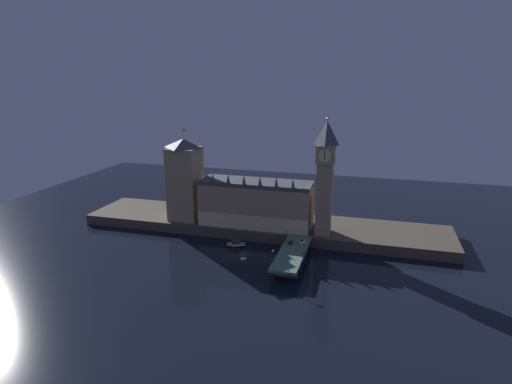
# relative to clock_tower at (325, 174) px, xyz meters

# --- Properties ---
(ground_plane) EXTENTS (400.00, 400.00, 0.00)m
(ground_plane) POSITION_rel_clock_tower_xyz_m (-38.28, -25.58, -39.99)
(ground_plane) COLOR black
(embankment) EXTENTS (220.00, 42.00, 5.91)m
(embankment) POSITION_rel_clock_tower_xyz_m (-38.28, 13.42, -37.03)
(embankment) COLOR #4C4438
(embankment) RESTS_ON ground_plane
(parliament_hall) EXTENTS (65.15, 22.11, 31.70)m
(parliament_hall) POSITION_rel_clock_tower_xyz_m (-39.95, 5.79, -20.90)
(parliament_hall) COLOR tan
(parliament_hall) RESTS_ON embankment
(clock_tower) EXTENTS (10.13, 10.24, 64.52)m
(clock_tower) POSITION_rel_clock_tower_xyz_m (0.00, 0.00, 0.00)
(clock_tower) COLOR tan
(clock_tower) RESTS_ON embankment
(victoria_tower) EXTENTS (17.92, 17.92, 55.37)m
(victoria_tower) POSITION_rel_clock_tower_xyz_m (-84.60, 4.70, -9.29)
(victoria_tower) COLOR tan
(victoria_tower) RESTS_ON embankment
(bridge) EXTENTS (13.01, 46.00, 6.51)m
(bridge) POSITION_rel_clock_tower_xyz_m (-11.24, -30.58, -35.68)
(bridge) COLOR #4C7560
(bridge) RESTS_ON ground_plane
(car_northbound_lead) EXTENTS (2.09, 4.34, 1.32)m
(car_northbound_lead) POSITION_rel_clock_tower_xyz_m (-14.11, -19.78, -32.85)
(car_northbound_lead) COLOR black
(car_northbound_lead) RESTS_ON bridge
(car_southbound_trail) EXTENTS (2.04, 4.13, 1.49)m
(car_southbound_trail) POSITION_rel_clock_tower_xyz_m (-8.38, -17.58, -32.77)
(car_southbound_trail) COLOR white
(car_southbound_trail) RESTS_ON bridge
(pedestrian_near_rail) EXTENTS (0.38, 0.38, 1.60)m
(pedestrian_near_rail) POSITION_rel_clock_tower_xyz_m (-16.97, -41.45, -32.63)
(pedestrian_near_rail) COLOR black
(pedestrian_near_rail) RESTS_ON bridge
(pedestrian_mid_walk) EXTENTS (0.38, 0.38, 1.83)m
(pedestrian_mid_walk) POSITION_rel_clock_tower_xyz_m (-5.52, -33.06, -32.50)
(pedestrian_mid_walk) COLOR black
(pedestrian_mid_walk) RESTS_ON bridge
(pedestrian_far_rail) EXTENTS (0.38, 0.38, 1.68)m
(pedestrian_far_rail) POSITION_rel_clock_tower_xyz_m (-16.97, -17.48, -32.59)
(pedestrian_far_rail) COLOR black
(pedestrian_far_rail) RESTS_ON bridge
(street_lamp_near) EXTENTS (1.34, 0.60, 6.29)m
(street_lamp_near) POSITION_rel_clock_tower_xyz_m (-17.37, -45.30, -29.54)
(street_lamp_near) COLOR #2D3333
(street_lamp_near) RESTS_ON bridge
(street_lamp_mid) EXTENTS (1.34, 0.60, 6.33)m
(street_lamp_mid) POSITION_rel_clock_tower_xyz_m (-5.12, -30.58, -29.51)
(street_lamp_mid) COLOR #2D3333
(street_lamp_mid) RESTS_ON bridge
(street_lamp_far) EXTENTS (1.34, 0.60, 6.75)m
(street_lamp_far) POSITION_rel_clock_tower_xyz_m (-17.37, -15.86, -29.25)
(street_lamp_far) COLOR #2D3333
(street_lamp_far) RESTS_ON bridge
(boat_upstream) EXTENTS (11.43, 6.28, 3.50)m
(boat_upstream) POSITION_rel_clock_tower_xyz_m (-45.23, -16.59, -38.71)
(boat_upstream) COLOR #B2A893
(boat_upstream) RESTS_ON ground_plane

